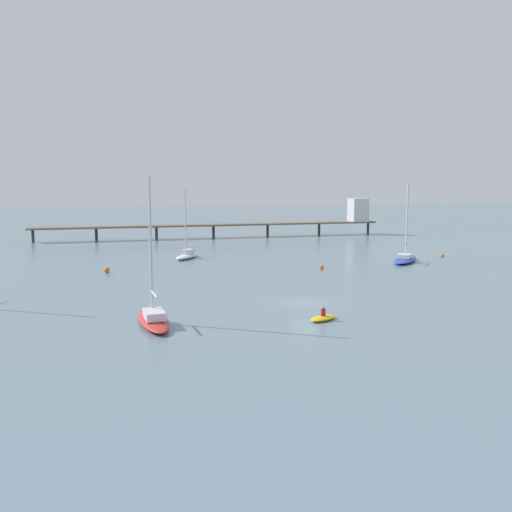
{
  "coord_description": "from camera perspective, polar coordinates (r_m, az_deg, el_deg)",
  "views": [
    {
      "loc": [
        -14.45,
        -47.26,
        10.63
      ],
      "look_at": [
        0.0,
        20.79,
        1.5
      ],
      "focal_mm": 40.11,
      "sensor_mm": 36.0,
      "label": 1
    }
  ],
  "objects": [
    {
      "name": "ground_plane",
      "position": [
        50.55,
        4.92,
        -4.69
      ],
      "size": [
        400.0,
        400.0,
        0.0
      ],
      "primitive_type": "plane",
      "color": "slate"
    },
    {
      "name": "pier",
      "position": [
        111.21,
        2.48,
        3.78
      ],
      "size": [
        65.96,
        6.88,
        7.16
      ],
      "color": "brown",
      "rests_on": "ground_plane"
    },
    {
      "name": "sailboat_white",
      "position": [
        79.65,
        -6.9,
        0.19
      ],
      "size": [
        4.51,
        6.2,
        9.57
      ],
      "color": "white",
      "rests_on": "ground_plane"
    },
    {
      "name": "sailboat_red",
      "position": [
        43.5,
        -10.21,
        -5.93
      ],
      "size": [
        2.86,
        7.89,
        10.96
      ],
      "color": "red",
      "rests_on": "ground_plane"
    },
    {
      "name": "sailboat_blue",
      "position": [
        78.06,
        14.64,
        -0.19
      ],
      "size": [
        6.88,
        7.89,
        10.17
      ],
      "color": "#2D4CB7",
      "rests_on": "ground_plane"
    },
    {
      "name": "dinghy_yellow",
      "position": [
        44.47,
        6.7,
        -6.12
      ],
      "size": [
        2.84,
        2.39,
        1.14
      ],
      "color": "yellow",
      "rests_on": "ground_plane"
    },
    {
      "name": "mooring_buoy_far",
      "position": [
        69.92,
        6.56,
        -1.1
      ],
      "size": [
        0.52,
        0.52,
        0.52
      ],
      "primitive_type": "sphere",
      "color": "orange",
      "rests_on": "ground_plane"
    },
    {
      "name": "mooring_buoy_near",
      "position": [
        68.91,
        -14.66,
        -1.36
      ],
      "size": [
        0.68,
        0.68,
        0.68
      ],
      "primitive_type": "sphere",
      "color": "orange",
      "rests_on": "ground_plane"
    },
    {
      "name": "mooring_buoy_outer",
      "position": [
        84.5,
        18.08,
        0.06
      ],
      "size": [
        0.53,
        0.53,
        0.53
      ],
      "primitive_type": "sphere",
      "color": "orange",
      "rests_on": "ground_plane"
    }
  ]
}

